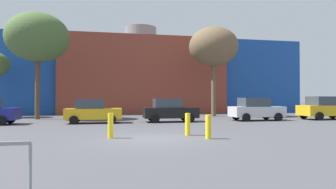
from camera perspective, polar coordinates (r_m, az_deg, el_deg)
The scene contains 11 objects.
ground_plane at distance 12.79m, azimuth -3.14°, elevation -8.47°, with size 200.00×200.00×0.00m, color #47474C.
building_backdrop at distance 37.92m, azimuth -5.29°, elevation 3.32°, with size 38.26×11.23×10.74m.
parked_car_1 at distance 21.35m, azimuth -14.26°, elevation -3.14°, with size 3.83×1.88×1.66m.
parked_car_2 at distance 21.78m, azimuth 0.31°, elevation -3.06°, with size 3.94×1.93×1.71m.
parked_car_3 at distance 24.13m, azimuth 16.52°, elevation -2.73°, with size 4.09×2.01×1.77m.
parked_car_4 at distance 27.59m, azimuth 27.99°, elevation -2.30°, with size 4.35×2.13×1.88m.
bare_tree_0 at distance 27.36m, azimuth -23.74°, elevation 9.96°, with size 5.11×5.11×8.86m.
bare_tree_2 at distance 29.54m, azimuth 8.73°, elevation 9.00°, with size 4.76×4.76×8.68m.
bollard_yellow_0 at distance 13.13m, azimuth -10.97°, elevation -5.89°, with size 0.24×0.24×1.08m, color yellow.
bollard_yellow_1 at distance 13.91m, azimuth 3.80°, elevation -5.72°, with size 0.24×0.24×1.03m, color yellow.
bollard_yellow_2 at distance 12.79m, azimuth 7.75°, elevation -6.17°, with size 0.24×0.24×1.02m, color yellow.
Camera 1 is at (-1.83, -12.54, 1.71)m, focal length 31.73 mm.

